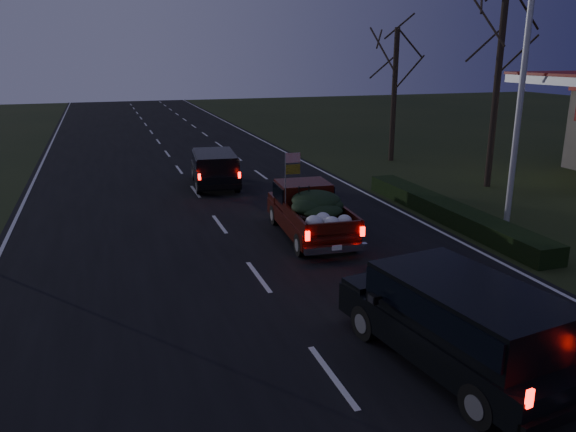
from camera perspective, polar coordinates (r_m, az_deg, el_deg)
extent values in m
plane|color=black|center=(14.89, -3.01, -6.24)|extent=(120.00, 120.00, 0.00)
cube|color=black|center=(14.89, -3.01, -6.20)|extent=(14.00, 120.00, 0.02)
cube|color=black|center=(20.60, 15.97, 0.41)|extent=(1.00, 10.00, 0.60)
cylinder|color=silver|center=(20.18, 22.61, 11.63)|extent=(0.20, 0.20, 9.00)
cylinder|color=black|center=(25.95, 20.43, 12.04)|extent=(0.28, 0.28, 8.50)
cylinder|color=black|center=(31.27, 10.72, 11.91)|extent=(0.28, 0.28, 7.00)
cube|color=#400F08|center=(17.99, 2.23, -0.42)|extent=(2.10, 4.60, 0.49)
cube|color=#400F08|center=(18.56, 1.54, 2.26)|extent=(1.76, 1.55, 0.81)
cube|color=black|center=(18.54, 1.54, 2.53)|extent=(1.84, 1.46, 0.49)
cube|color=#400F08|center=(16.85, 3.38, -0.64)|extent=(1.83, 2.62, 0.05)
ellipsoid|color=black|center=(17.16, 3.09, 1.08)|extent=(1.54, 1.71, 0.54)
cylinder|color=gray|center=(17.45, -0.27, 3.49)|extent=(0.03, 0.03, 1.80)
cube|color=red|center=(17.36, 0.51, 5.94)|extent=(0.47, 0.05, 0.31)
cube|color=gold|center=(17.43, 0.51, 4.77)|extent=(0.47, 0.05, 0.31)
cube|color=black|center=(25.15, -7.45, 4.30)|extent=(2.23, 4.49, 0.54)
cube|color=black|center=(24.81, -7.46, 5.58)|extent=(2.01, 3.31, 0.72)
cube|color=black|center=(24.80, -7.46, 5.74)|extent=(2.09, 3.23, 0.43)
cube|color=black|center=(11.14, 16.57, -11.46)|extent=(2.71, 5.13, 0.61)
cube|color=black|center=(10.68, 17.80, -8.67)|extent=(2.40, 3.80, 0.82)
cube|color=black|center=(10.64, 17.84, -8.27)|extent=(2.49, 3.72, 0.49)
cube|color=black|center=(10.86, 8.63, -8.33)|extent=(0.13, 0.24, 0.16)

